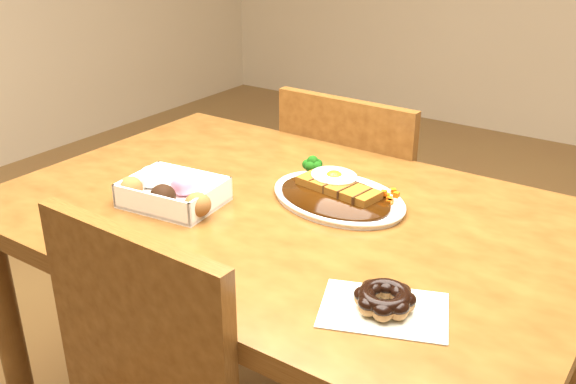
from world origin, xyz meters
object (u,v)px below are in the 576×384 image
Objects in this scene: table at (286,251)px; donut_box at (171,191)px; chair_far at (363,219)px; pon_de_ring at (385,300)px; katsu_curry_plate at (337,193)px.

donut_box is at bearing -151.46° from table.
chair_far is at bearing 100.19° from table.
table is at bearing 100.99° from chair_far.
donut_box is at bearing 169.77° from pon_de_ring.
chair_far is at bearing 79.97° from donut_box.
katsu_curry_plate is 1.50× the size of pon_de_ring.
pon_de_ring is at bearing 120.58° from chair_far.
table is at bearing 147.33° from pon_de_ring.
pon_de_ring is (0.27, -0.31, 0.00)m from katsu_curry_plate.
pon_de_ring is at bearing -10.23° from donut_box.
chair_far is at bearing 119.78° from pon_de_ring.
donut_box is (-0.28, -0.21, 0.01)m from katsu_curry_plate.
katsu_curry_plate is 1.48× the size of donut_box.
katsu_curry_plate is 0.41m from pon_de_ring.
chair_far is (-0.10, 0.53, -0.17)m from table.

